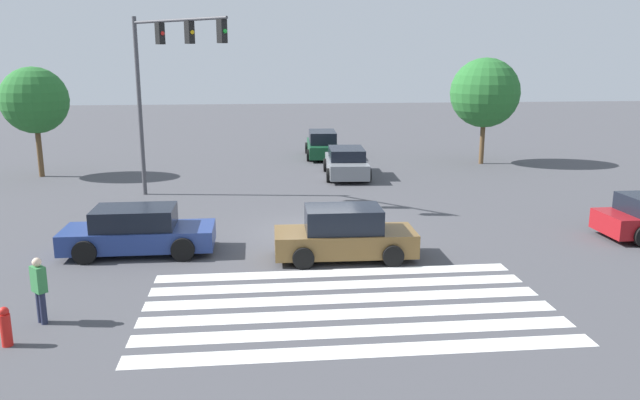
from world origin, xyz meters
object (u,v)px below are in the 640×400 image
car_0 (138,231)px  car_2 (344,235)px  traffic_signal_mast (164,67)px  tree_corner_c (485,93)px  fire_hydrant (6,327)px  car_1 (346,163)px  tree_corner_b (34,100)px  car_4 (322,145)px  pedestrian (39,287)px

car_0 → car_2: bearing=-10.3°
traffic_signal_mast → tree_corner_c: (16.20, 7.53, -1.53)m
traffic_signal_mast → car_0: (-0.04, -7.28, -4.78)m
car_2 → fire_hydrant: bearing=-146.1°
car_1 → car_0: bearing=148.8°
tree_corner_b → tree_corner_c: tree_corner_c is taller
fire_hydrant → tree_corner_c: bearing=49.6°
traffic_signal_mast → car_1: bearing=74.0°
car_4 → pedestrian: (-8.85, -23.06, 0.10)m
tree_corner_b → car_2: bearing=-47.5°
car_4 → fire_hydrant: car_4 is taller
tree_corner_c → car_1: bearing=-159.4°
car_2 → pedestrian: (-7.43, -3.90, 0.13)m
pedestrian → fire_hydrant: (-0.36, -1.11, -0.42)m
car_1 → pedestrian: pedestrian is taller
car_0 → car_1: 14.29m
car_2 → fire_hydrant: 9.27m
car_2 → tree_corner_b: bearing=133.6°
tree_corner_b → traffic_signal_mast: bearing=-40.4°
car_0 → tree_corner_c: bearing=42.5°
car_2 → car_4: 19.21m
car_1 → pedestrian: bearing=154.2°
car_4 → fire_hydrant: 25.86m
car_0 → car_1: size_ratio=0.95×
car_1 → tree_corner_b: bearing=87.5°
car_0 → pedestrian: (-1.25, -5.04, 0.17)m
traffic_signal_mast → car_1: (8.08, 4.47, -4.77)m
car_1 → car_4: car_4 is taller
car_4 → car_1: bearing=-172.2°
car_0 → fire_hydrant: size_ratio=5.26×
traffic_signal_mast → fire_hydrant: size_ratio=8.71×
fire_hydrant → car_4: bearing=69.1°
traffic_signal_mast → car_0: size_ratio=1.66×
car_1 → tree_corner_c: size_ratio=0.82×
car_2 → car_0: bearing=170.7°
tree_corner_b → car_1: bearing=-6.0°
car_1 → fire_hydrant: size_ratio=5.54×
car_4 → pedestrian: bearing=161.9°
car_0 → tree_corner_b: (-7.08, 13.33, 3.10)m
traffic_signal_mast → car_0: traffic_signal_mast is taller
car_2 → tree_corner_c: bearing=58.9°
car_0 → tree_corner_c: tree_corner_c is taller
traffic_signal_mast → tree_corner_c: 17.93m
car_2 → pedestrian: bearing=-151.2°
tree_corner_c → car_0: bearing=-137.7°
traffic_signal_mast → fire_hydrant: (-1.66, -13.42, -5.03)m
car_4 → tree_corner_c: bearing=-107.4°
pedestrian → fire_hydrant: 1.24m
car_1 → car_4: size_ratio=0.99×
traffic_signal_mast → car_2: size_ratio=1.79×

